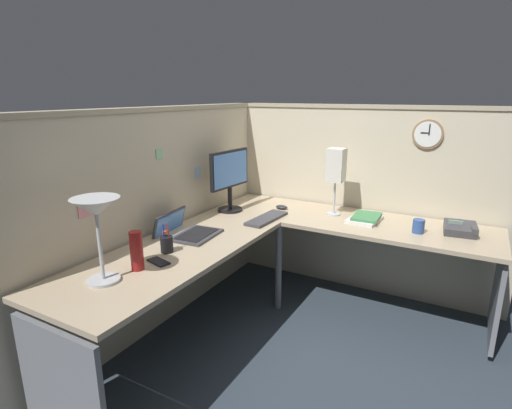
{
  "coord_description": "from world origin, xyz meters",
  "views": [
    {
      "loc": [
        -2.48,
        -1.1,
        1.67
      ],
      "look_at": [
        0.1,
        0.33,
        0.85
      ],
      "focal_mm": 28.33,
      "sensor_mm": 36.0,
      "label": 1
    }
  ],
  "objects_px": {
    "coffee_mug": "(418,226)",
    "pen_cup": "(167,244)",
    "thermos_flask": "(137,251)",
    "desk_lamp_paper": "(336,167)",
    "wall_clock": "(428,134)",
    "laptop": "(185,231)",
    "keyboard": "(267,218)",
    "desk_lamp_dome": "(96,214)",
    "office_phone": "(461,229)",
    "cell_phone": "(159,262)",
    "computer_mouse": "(282,207)",
    "book_stack": "(365,218)",
    "monitor": "(230,176)"
  },
  "relations": [
    {
      "from": "desk_lamp_dome",
      "to": "office_phone",
      "type": "distance_m",
      "value": 2.33
    },
    {
      "from": "cell_phone",
      "to": "thermos_flask",
      "type": "bearing_deg",
      "value": 179.25
    },
    {
      "from": "keyboard",
      "to": "book_stack",
      "type": "bearing_deg",
      "value": -59.86
    },
    {
      "from": "desk_lamp_dome",
      "to": "coffee_mug",
      "type": "distance_m",
      "value": 2.08
    },
    {
      "from": "laptop",
      "to": "wall_clock",
      "type": "relative_size",
      "value": 1.87
    },
    {
      "from": "coffee_mug",
      "to": "wall_clock",
      "type": "height_order",
      "value": "wall_clock"
    },
    {
      "from": "thermos_flask",
      "to": "cell_phone",
      "type": "bearing_deg",
      "value": -15.57
    },
    {
      "from": "thermos_flask",
      "to": "desk_lamp_paper",
      "type": "distance_m",
      "value": 1.67
    },
    {
      "from": "monitor",
      "to": "desk_lamp_paper",
      "type": "distance_m",
      "value": 0.85
    },
    {
      "from": "desk_lamp_dome",
      "to": "coffee_mug",
      "type": "relative_size",
      "value": 4.64
    },
    {
      "from": "desk_lamp_dome",
      "to": "thermos_flask",
      "type": "bearing_deg",
      "value": -13.88
    },
    {
      "from": "monitor",
      "to": "coffee_mug",
      "type": "xyz_separation_m",
      "value": [
        0.17,
        -1.44,
        -0.25
      ]
    },
    {
      "from": "laptop",
      "to": "book_stack",
      "type": "bearing_deg",
      "value": -48.03
    },
    {
      "from": "desk_lamp_dome",
      "to": "office_phone",
      "type": "height_order",
      "value": "desk_lamp_dome"
    },
    {
      "from": "keyboard",
      "to": "desk_lamp_paper",
      "type": "bearing_deg",
      "value": -43.15
    },
    {
      "from": "monitor",
      "to": "book_stack",
      "type": "height_order",
      "value": "monitor"
    },
    {
      "from": "monitor",
      "to": "desk_lamp_dome",
      "type": "bearing_deg",
      "value": -174.85
    },
    {
      "from": "laptop",
      "to": "keyboard",
      "type": "bearing_deg",
      "value": -30.98
    },
    {
      "from": "book_stack",
      "to": "desk_lamp_dome",
      "type": "bearing_deg",
      "value": 151.31
    },
    {
      "from": "laptop",
      "to": "monitor",
      "type": "bearing_deg",
      "value": 3.34
    },
    {
      "from": "computer_mouse",
      "to": "book_stack",
      "type": "bearing_deg",
      "value": -88.77
    },
    {
      "from": "laptop",
      "to": "computer_mouse",
      "type": "bearing_deg",
      "value": -19.32
    },
    {
      "from": "keyboard",
      "to": "pen_cup",
      "type": "xyz_separation_m",
      "value": [
        -0.87,
        0.23,
        0.04
      ]
    },
    {
      "from": "monitor",
      "to": "coffee_mug",
      "type": "relative_size",
      "value": 5.21
    },
    {
      "from": "desk_lamp_dome",
      "to": "pen_cup",
      "type": "xyz_separation_m",
      "value": [
        0.47,
        -0.02,
        -0.31
      ]
    },
    {
      "from": "desk_lamp_paper",
      "to": "coffee_mug",
      "type": "bearing_deg",
      "value": -101.82
    },
    {
      "from": "pen_cup",
      "to": "desk_lamp_paper",
      "type": "height_order",
      "value": "desk_lamp_paper"
    },
    {
      "from": "computer_mouse",
      "to": "thermos_flask",
      "type": "distance_m",
      "value": 1.48
    },
    {
      "from": "computer_mouse",
      "to": "office_phone",
      "type": "distance_m",
      "value": 1.35
    },
    {
      "from": "office_phone",
      "to": "book_stack",
      "type": "bearing_deg",
      "value": 91.25
    },
    {
      "from": "computer_mouse",
      "to": "coffee_mug",
      "type": "bearing_deg",
      "value": -94.08
    },
    {
      "from": "monitor",
      "to": "computer_mouse",
      "type": "height_order",
      "value": "monitor"
    },
    {
      "from": "desk_lamp_dome",
      "to": "thermos_flask",
      "type": "distance_m",
      "value": 0.32
    },
    {
      "from": "desk_lamp_dome",
      "to": "office_phone",
      "type": "relative_size",
      "value": 1.97
    },
    {
      "from": "computer_mouse",
      "to": "cell_phone",
      "type": "xyz_separation_m",
      "value": [
        -1.34,
        0.14,
        -0.01
      ]
    },
    {
      "from": "book_stack",
      "to": "laptop",
      "type": "bearing_deg",
      "value": 131.97
    },
    {
      "from": "thermos_flask",
      "to": "coffee_mug",
      "type": "bearing_deg",
      "value": -42.15
    },
    {
      "from": "office_phone",
      "to": "desk_lamp_paper",
      "type": "relative_size",
      "value": 0.43
    },
    {
      "from": "monitor",
      "to": "cell_phone",
      "type": "relative_size",
      "value": 3.47
    },
    {
      "from": "thermos_flask",
      "to": "coffee_mug",
      "type": "relative_size",
      "value": 2.29
    },
    {
      "from": "coffee_mug",
      "to": "book_stack",
      "type": "bearing_deg",
      "value": 76.66
    },
    {
      "from": "cell_phone",
      "to": "computer_mouse",
      "type": "bearing_deg",
      "value": 8.88
    },
    {
      "from": "pen_cup",
      "to": "wall_clock",
      "type": "xyz_separation_m",
      "value": [
        1.55,
        -1.24,
        0.59
      ]
    },
    {
      "from": "monitor",
      "to": "office_phone",
      "type": "height_order",
      "value": "monitor"
    },
    {
      "from": "desk_lamp_dome",
      "to": "book_stack",
      "type": "distance_m",
      "value": 1.94
    },
    {
      "from": "coffee_mug",
      "to": "pen_cup",
      "type": "bearing_deg",
      "value": 131.03
    },
    {
      "from": "wall_clock",
      "to": "computer_mouse",
      "type": "bearing_deg",
      "value": 108.55
    },
    {
      "from": "office_phone",
      "to": "desk_lamp_paper",
      "type": "bearing_deg",
      "value": 88.1
    },
    {
      "from": "monitor",
      "to": "laptop",
      "type": "xyz_separation_m",
      "value": [
        -0.64,
        -0.04,
        -0.27
      ]
    },
    {
      "from": "desk_lamp_paper",
      "to": "wall_clock",
      "type": "height_order",
      "value": "wall_clock"
    }
  ]
}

